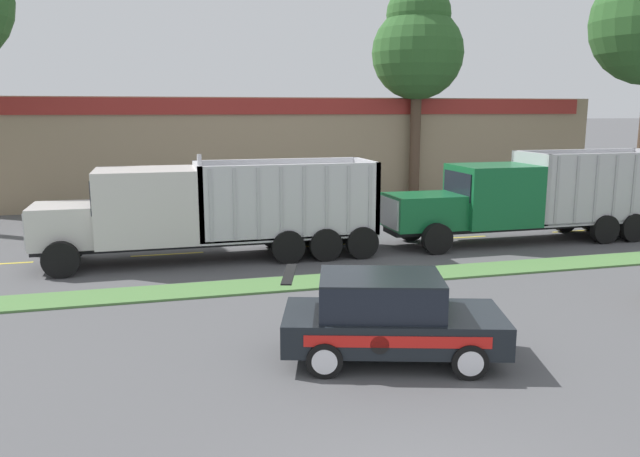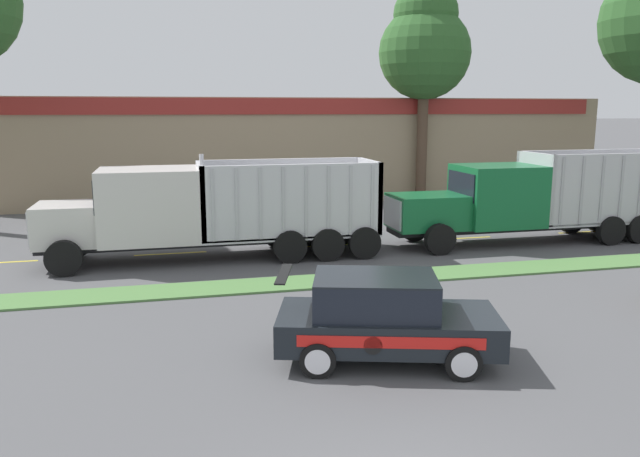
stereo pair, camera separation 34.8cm
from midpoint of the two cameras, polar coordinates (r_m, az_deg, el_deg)
name	(u,v)px [view 1 (the left image)]	position (r m, az deg, el deg)	size (l,w,h in m)	color
grass_verge	(273,285)	(17.46, -4.92, -5.15)	(120.00, 1.42, 0.06)	#517F42
centre_line_4	(167,254)	(21.79, -14.22, -2.30)	(2.40, 0.14, 0.01)	yellow
centre_line_5	(321,245)	(22.48, -0.33, -1.56)	(2.40, 0.14, 0.01)	yellow
centre_line_6	(457,238)	(24.38, 12.04, -0.82)	(2.40, 0.14, 0.01)	yellow
centre_line_7	(579,231)	(27.24, 22.23, -0.19)	(2.40, 0.14, 0.01)	yellow
dump_truck_lead	(182,213)	(20.48, -13.00, 1.38)	(10.84, 2.75, 3.49)	black
dump_truck_mid	(515,201)	(23.91, 16.97, 2.39)	(11.07, 2.60, 3.29)	black
rally_car	(389,317)	(12.27, 5.48, -8.03)	(4.59, 3.01, 1.72)	black
store_building_backdrop	(289,145)	(38.24, -3.07, 7.65)	(32.61, 12.10, 5.44)	#9E896B
tree_behind_centre	(418,45)	(33.78, 8.62, 16.26)	(4.73, 4.73, 11.23)	brown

